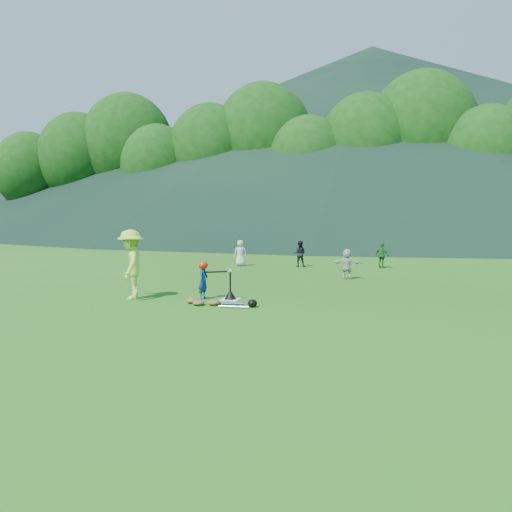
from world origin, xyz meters
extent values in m
plane|color=#265A14|center=(0.00, 0.00, 0.00)|extent=(120.00, 120.00, 0.00)
cube|color=silver|center=(0.00, 0.00, 0.01)|extent=(0.45, 0.45, 0.02)
sphere|color=white|center=(0.00, 0.00, 0.74)|extent=(0.08, 0.08, 0.08)
imported|color=navy|center=(-0.70, -0.06, 0.47)|extent=(0.25, 0.36, 0.95)
imported|color=#C0EF46|center=(-2.49, -0.50, 0.88)|extent=(1.03, 1.30, 1.77)
imported|color=silver|center=(-2.06, 7.69, 0.54)|extent=(0.59, 0.45, 1.07)
imported|color=black|center=(0.33, 8.10, 0.53)|extent=(0.53, 0.42, 1.06)
imported|color=#1F6820|center=(3.58, 8.44, 0.50)|extent=(0.63, 0.53, 1.01)
imported|color=silver|center=(2.51, 4.71, 0.50)|extent=(0.94, 0.31, 1.01)
cone|color=black|center=(0.00, 0.00, 0.11)|extent=(0.30, 0.30, 0.18)
cylinder|color=black|center=(0.00, 0.00, 0.45)|extent=(0.04, 0.04, 0.50)
ellipsoid|color=red|center=(-0.70, -0.06, 0.87)|extent=(0.24, 0.26, 0.22)
cylinder|color=black|center=(-0.40, -0.02, 0.70)|extent=(0.61, 0.20, 0.07)
ellipsoid|color=olive|center=(-0.50, -0.90, 0.06)|extent=(0.28, 0.34, 0.13)
ellipsoid|color=olive|center=(-0.15, -0.78, 0.06)|extent=(0.28, 0.34, 0.13)
ellipsoid|color=olive|center=(-0.75, -0.68, 0.06)|extent=(0.28, 0.34, 0.13)
cylinder|color=silver|center=(0.40, -1.00, 0.03)|extent=(0.72, 0.09, 0.06)
cylinder|color=#263FA5|center=(0.20, -0.65, 0.03)|extent=(0.68, 0.13, 0.05)
ellipsoid|color=black|center=(0.80, -0.80, 0.09)|extent=(0.22, 0.24, 0.19)
cube|color=gray|center=(0.00, 28.00, 0.60)|extent=(70.00, 0.03, 1.20)
cube|color=yellow|center=(0.00, 28.00, 1.24)|extent=(70.00, 0.08, 0.08)
cylinder|color=gray|center=(0.00, 28.00, 0.60)|extent=(0.07, 0.07, 1.30)
cylinder|color=#382314|center=(-32.00, 32.00, 1.57)|extent=(0.56, 0.56, 3.15)
ellipsoid|color=#164711|center=(-32.00, 32.00, 6.57)|extent=(6.84, 6.84, 7.87)
cylinder|color=#382314|center=(-27.20, 33.50, 1.87)|extent=(0.56, 0.56, 3.74)
ellipsoid|color=#164711|center=(-27.20, 33.50, 7.81)|extent=(8.13, 8.13, 9.35)
cylinder|color=#382314|center=(-22.40, 35.00, 2.17)|extent=(0.56, 0.56, 4.34)
ellipsoid|color=#164711|center=(-22.40, 35.00, 9.05)|extent=(9.42, 9.42, 10.84)
cylinder|color=#382314|center=(-17.60, 32.00, 1.59)|extent=(0.56, 0.56, 3.18)
ellipsoid|color=#164711|center=(-17.60, 32.00, 6.64)|extent=(6.92, 6.92, 7.95)
cylinder|color=#382314|center=(-12.80, 33.50, 1.89)|extent=(0.56, 0.56, 3.78)
ellipsoid|color=#164711|center=(-12.80, 33.50, 7.88)|extent=(8.21, 8.21, 9.44)
cylinder|color=#382314|center=(-8.00, 35.00, 2.19)|extent=(0.56, 0.56, 4.38)
ellipsoid|color=#164711|center=(-8.00, 35.00, 9.12)|extent=(9.50, 9.50, 10.92)
cylinder|color=#382314|center=(-3.20, 32.00, 1.61)|extent=(0.56, 0.56, 3.22)
ellipsoid|color=#164711|center=(-3.20, 32.00, 6.72)|extent=(6.99, 6.99, 8.04)
cylinder|color=#382314|center=(1.60, 33.50, 1.91)|extent=(0.56, 0.56, 3.81)
ellipsoid|color=#164711|center=(1.60, 33.50, 7.96)|extent=(8.28, 8.28, 9.53)
cylinder|color=#382314|center=(6.40, 35.00, 2.20)|extent=(0.56, 0.56, 4.41)
ellipsoid|color=#164711|center=(6.40, 35.00, 9.20)|extent=(9.58, 9.58, 11.01)
cylinder|color=#382314|center=(11.20, 32.00, 1.63)|extent=(0.56, 0.56, 3.25)
ellipsoid|color=#164711|center=(11.20, 32.00, 6.79)|extent=(7.07, 7.07, 8.13)
cone|color=black|center=(0.00, 83.00, 16.00)|extent=(140.00, 140.00, 32.00)
cone|color=black|center=(-45.00, 76.00, 10.00)|extent=(80.00, 80.00, 20.00)
camera|label=1|loc=(3.85, -11.84, 2.20)|focal=35.00mm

